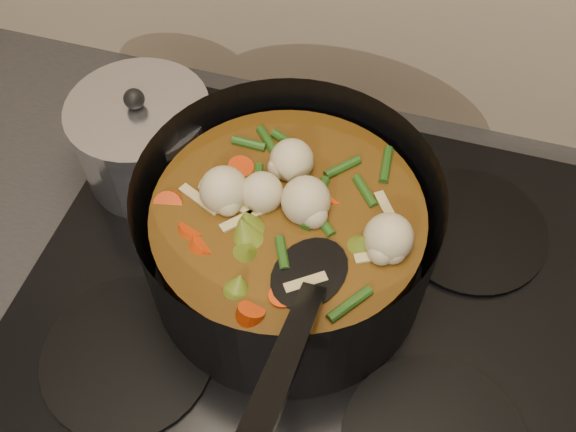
# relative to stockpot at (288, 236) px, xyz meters

# --- Properties ---
(counter) EXTENTS (2.64, 0.64, 0.91)m
(counter) POSITION_rel_stockpot_xyz_m (0.03, -0.02, -0.54)
(counter) COLOR brown
(counter) RESTS_ON ground
(stovetop) EXTENTS (0.62, 0.54, 0.03)m
(stovetop) POSITION_rel_stockpot_xyz_m (0.03, -0.02, -0.08)
(stovetop) COLOR black
(stovetop) RESTS_ON counter
(stockpot) EXTENTS (0.35, 0.43, 0.22)m
(stockpot) POSITION_rel_stockpot_xyz_m (0.00, 0.00, 0.00)
(stockpot) COLOR black
(stockpot) RESTS_ON stovetop
(saucepan) EXTENTS (0.17, 0.17, 0.14)m
(saucepan) POSITION_rel_stockpot_xyz_m (-0.21, 0.09, -0.01)
(saucepan) COLOR silver
(saucepan) RESTS_ON stovetop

